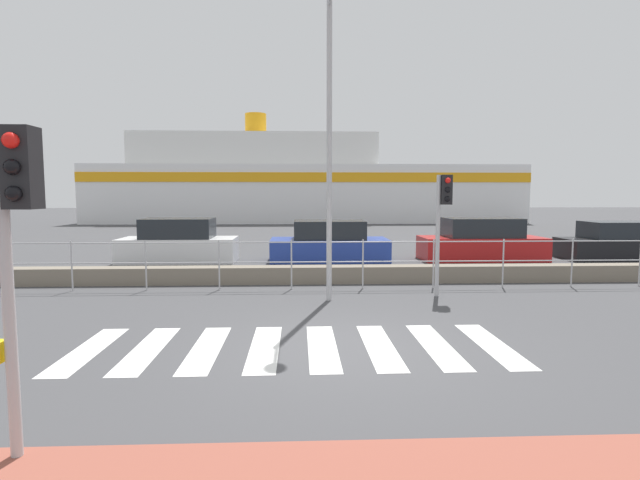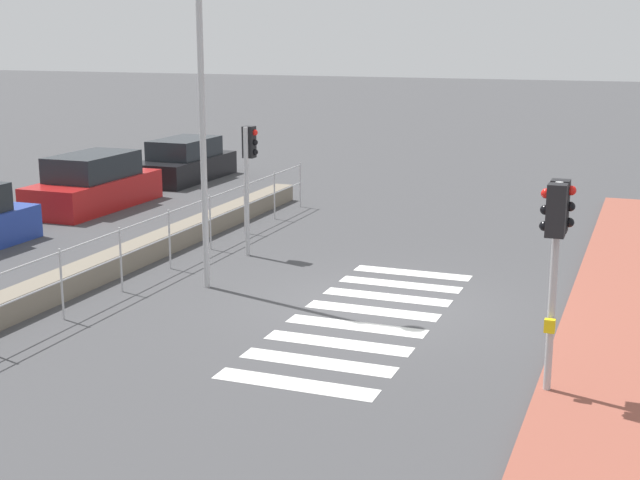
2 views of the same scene
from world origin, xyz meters
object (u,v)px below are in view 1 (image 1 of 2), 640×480
Objects in this scene: streetlamp at (330,116)px; parked_car_blue at (329,244)px; traffic_light_far at (443,208)px; ferry_boat at (297,185)px; parked_car_red at (481,242)px; parked_car_black at (620,243)px; parked_car_white at (179,243)px; traffic_light_near at (2,204)px.

streetlamp is 7.72m from parked_car_blue.
traffic_light_far is 3.35m from streetlamp.
ferry_boat is (-3.48, 31.90, 1.05)m from traffic_light_far.
parked_car_blue is 0.95× the size of parked_car_red.
parked_car_blue is 10.71m from parked_car_black.
streetlamp is (-2.65, -0.55, 1.97)m from traffic_light_far.
parked_car_red is at bearing 49.22° from streetlamp.
parked_car_blue reaches higher than parked_car_black.
parked_car_white is (-4.92, 6.90, -3.40)m from streetlamp.
traffic_light_far is 0.68× the size of parked_car_blue.
traffic_light_far is 7.30m from parked_car_red.
traffic_light_far is at bearing 50.86° from traffic_light_near.
ferry_boat is (-0.83, 32.46, -0.92)m from streetlamp.
parked_car_white is 10.87m from parked_car_red.
streetlamp reaches higher than parked_car_black.
parked_car_red is at bearing 62.51° from traffic_light_far.
parked_car_red is at bearing 0.00° from parked_car_white.
parked_car_white is (-1.78, 13.47, -1.65)m from traffic_light_near.
traffic_light_near is 39.10m from ferry_boat.
streetlamp is 1.58× the size of parked_car_blue.
traffic_light_near is 9.18m from traffic_light_far.
parked_car_black is at bearing -64.93° from ferry_boat.
streetlamp is at bearing -54.54° from parked_car_white.
parked_car_red is at bearing 0.00° from parked_car_blue.
parked_car_blue is (-2.23, 6.35, -1.46)m from traffic_light_far.
ferry_boat reaches higher than traffic_light_near.
traffic_light_far is 0.08× the size of ferry_boat.
streetlamp is 0.18× the size of ferry_boat.
parked_car_black is (16.05, 0.00, -0.06)m from parked_car_white.
parked_car_blue is at bearing -87.21° from ferry_boat.
traffic_light_far is 9.98m from parked_car_white.
parked_car_red reaches higher than parked_car_blue.
streetlamp reaches higher than parked_car_red.
ferry_boat is at bearing 104.87° from parked_car_red.
parked_car_white is 0.92× the size of parked_car_red.
parked_car_white is at bearing 180.00° from parked_car_red.
traffic_light_far is at bearing -117.49° from parked_car_red.
parked_car_black is (10.71, 0.00, -0.03)m from parked_car_blue.
parked_car_white is at bearing 180.00° from parked_car_blue.
ferry_boat is at bearing 92.79° from parked_car_blue.
traffic_light_near is at bearing -82.48° from parked_car_white.
traffic_light_near is 0.70× the size of parked_car_black.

